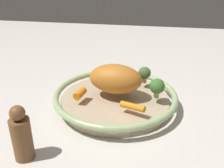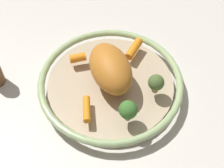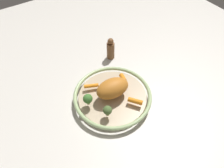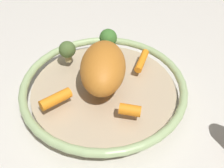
# 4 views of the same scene
# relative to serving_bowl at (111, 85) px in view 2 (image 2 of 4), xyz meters

# --- Properties ---
(ground_plane) EXTENTS (2.17, 2.17, 0.00)m
(ground_plane) POSITION_rel_serving_bowl_xyz_m (0.00, 0.00, -0.02)
(ground_plane) COLOR beige
(serving_bowl) EXTENTS (0.35, 0.35, 0.05)m
(serving_bowl) POSITION_rel_serving_bowl_xyz_m (0.00, 0.00, 0.00)
(serving_bowl) COLOR tan
(serving_bowl) RESTS_ON ground_plane
(roast_chicken_piece) EXTENTS (0.10, 0.16, 0.08)m
(roast_chicken_piece) POSITION_rel_serving_bowl_xyz_m (0.00, -0.00, 0.06)
(roast_chicken_piece) COLOR #BE6E24
(roast_chicken_piece) RESTS_ON serving_bowl
(baby_carrot_back) EXTENTS (0.04, 0.03, 0.02)m
(baby_carrot_back) POSITION_rel_serving_bowl_xyz_m (-0.05, 0.09, 0.03)
(baby_carrot_back) COLOR orange
(baby_carrot_back) RESTS_ON serving_bowl
(baby_carrot_near_rim) EXTENTS (0.04, 0.07, 0.02)m
(baby_carrot_near_rim) POSITION_rel_serving_bowl_xyz_m (-0.09, -0.06, 0.03)
(baby_carrot_near_rim) COLOR orange
(baby_carrot_near_rim) RESTS_ON serving_bowl
(baby_carrot_left) EXTENTS (0.06, 0.05, 0.02)m
(baby_carrot_left) POSITION_rel_serving_bowl_xyz_m (0.09, 0.06, 0.03)
(baby_carrot_left) COLOR orange
(baby_carrot_left) RESTS_ON serving_bowl
(broccoli_floret_edge) EXTENTS (0.04, 0.04, 0.05)m
(broccoli_floret_edge) POSITION_rel_serving_bowl_xyz_m (0.08, -0.08, 0.05)
(broccoli_floret_edge) COLOR tan
(broccoli_floret_edge) RESTS_ON serving_bowl
(broccoli_floret_mid) EXTENTS (0.04, 0.04, 0.05)m
(broccoli_floret_mid) POSITION_rel_serving_bowl_xyz_m (-0.01, -0.11, 0.05)
(broccoli_floret_mid) COLOR tan
(broccoli_floret_mid) RESTS_ON serving_bowl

